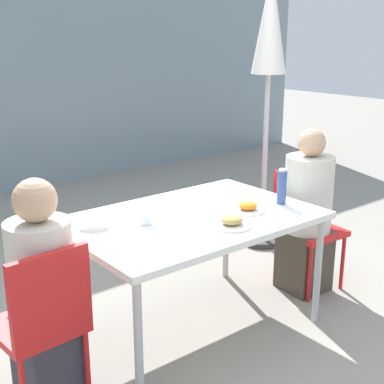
% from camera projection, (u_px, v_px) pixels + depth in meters
% --- Properties ---
extents(ground_plane, '(24.00, 24.00, 0.00)m').
position_uv_depth(ground_plane, '(192.00, 328.00, 3.42)').
color(ground_plane, gray).
extents(dining_table, '(1.48, 0.99, 0.76)m').
position_uv_depth(dining_table, '(192.00, 224.00, 3.22)').
color(dining_table, white).
rests_on(dining_table, ground).
extents(chair_left, '(0.43, 0.43, 0.88)m').
position_uv_depth(chair_left, '(43.00, 317.00, 2.54)').
color(chair_left, red).
rests_on(chair_left, ground).
extents(person_left, '(0.32, 0.32, 1.18)m').
position_uv_depth(person_left, '(44.00, 299.00, 2.62)').
color(person_left, '#383842').
rests_on(person_left, ground).
extents(chair_right, '(0.43, 0.43, 0.88)m').
position_uv_depth(chair_right, '(303.00, 218.00, 3.91)').
color(chair_right, red).
rests_on(chair_right, ground).
extents(person_right, '(0.34, 0.34, 1.19)m').
position_uv_depth(person_right, '(307.00, 216.00, 3.80)').
color(person_right, '#473D33').
rests_on(person_right, ground).
extents(closed_umbrella, '(0.36, 0.36, 2.33)m').
position_uv_depth(closed_umbrella, '(269.00, 46.00, 4.33)').
color(closed_umbrella, '#333333').
rests_on(closed_umbrella, ground).
extents(plate_0, '(0.23, 0.23, 0.07)m').
position_uv_depth(plate_0, '(232.00, 222.00, 3.03)').
color(plate_0, white).
rests_on(plate_0, dining_table).
extents(plate_1, '(0.21, 0.21, 0.06)m').
position_uv_depth(plate_1, '(248.00, 208.00, 3.28)').
color(plate_1, white).
rests_on(plate_1, dining_table).
extents(bottle, '(0.06, 0.06, 0.23)m').
position_uv_depth(bottle, '(282.00, 187.00, 3.41)').
color(bottle, '#334C8E').
rests_on(bottle, dining_table).
extents(drinking_cup, '(0.08, 0.08, 0.08)m').
position_uv_depth(drinking_cup, '(145.00, 217.00, 3.06)').
color(drinking_cup, white).
rests_on(drinking_cup, dining_table).
extents(salad_bowl, '(0.18, 0.18, 0.06)m').
position_uv_depth(salad_bowl, '(94.00, 222.00, 3.02)').
color(salad_bowl, white).
rests_on(salad_bowl, dining_table).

